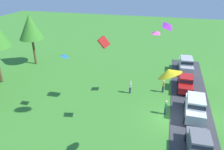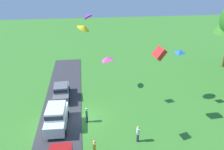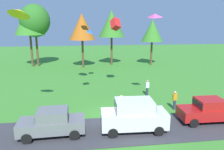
{
  "view_description": "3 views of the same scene",
  "coord_description": "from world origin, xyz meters",
  "px_view_note": "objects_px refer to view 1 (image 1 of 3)",
  "views": [
    {
      "loc": [
        -19.76,
        1.0,
        13.96
      ],
      "look_at": [
        1.11,
        6.54,
        3.86
      ],
      "focal_mm": 35.0,
      "sensor_mm": 36.0,
      "label": 1
    },
    {
      "loc": [
        19.69,
        0.53,
        14.04
      ],
      "look_at": [
        1.06,
        3.09,
        5.37
      ],
      "focal_mm": 35.0,
      "sensor_mm": 36.0,
      "label": 2
    },
    {
      "loc": [
        -2.19,
        -16.44,
        7.51
      ],
      "look_at": [
        0.56,
        4.62,
        2.47
      ],
      "focal_mm": 35.0,
      "sensor_mm": 36.0,
      "label": 3
    }
  ],
  "objects_px": {
    "person_beside_suv": "(130,87)",
    "kite_diamond_mid_center": "(157,32)",
    "car_suv_mid_row": "(195,106)",
    "person_watching_sky": "(163,86)",
    "kite_diamond_high_left": "(169,26)",
    "tree_lone_near": "(30,27)",
    "car_suv_by_flagpole": "(186,64)",
    "car_sedan_near_entrance": "(186,82)",
    "car_sedan_far_end": "(199,145)",
    "kite_diamond_over_trees": "(65,56)",
    "kite_box_trailing_tail": "(104,42)",
    "person_on_lawn": "(166,107)",
    "kite_delta_high_right": "(169,72)"
  },
  "relations": [
    {
      "from": "car_suv_mid_row",
      "to": "kite_diamond_over_trees",
      "type": "bearing_deg",
      "value": 100.63
    },
    {
      "from": "kite_diamond_high_left",
      "to": "tree_lone_near",
      "type": "bearing_deg",
      "value": 59.2
    },
    {
      "from": "car_sedan_far_end",
      "to": "kite_box_trailing_tail",
      "type": "height_order",
      "value": "kite_box_trailing_tail"
    },
    {
      "from": "car_sedan_far_end",
      "to": "kite_diamond_mid_center",
      "type": "xyz_separation_m",
      "value": [
        8.41,
        4.75,
        7.11
      ]
    },
    {
      "from": "car_suv_mid_row",
      "to": "kite_diamond_high_left",
      "type": "distance_m",
      "value": 10.36
    },
    {
      "from": "person_watching_sky",
      "to": "tree_lone_near",
      "type": "xyz_separation_m",
      "value": [
        4.49,
        21.32,
        5.34
      ]
    },
    {
      "from": "kite_diamond_over_trees",
      "to": "kite_box_trailing_tail",
      "type": "relative_size",
      "value": 0.87
    },
    {
      "from": "kite_diamond_high_left",
      "to": "kite_diamond_mid_center",
      "type": "xyz_separation_m",
      "value": [
        6.45,
        1.24,
        -2.16
      ]
    },
    {
      "from": "car_suv_by_flagpole",
      "to": "person_watching_sky",
      "type": "xyz_separation_m",
      "value": [
        -7.42,
        2.99,
        -0.42
      ]
    },
    {
      "from": "person_watching_sky",
      "to": "car_suv_by_flagpole",
      "type": "bearing_deg",
      "value": -21.97
    },
    {
      "from": "kite_diamond_high_left",
      "to": "kite_diamond_mid_center",
      "type": "relative_size",
      "value": 0.85
    },
    {
      "from": "car_suv_mid_row",
      "to": "person_watching_sky",
      "type": "distance_m",
      "value": 5.71
    },
    {
      "from": "car_suv_by_flagpole",
      "to": "kite_diamond_over_trees",
      "type": "bearing_deg",
      "value": 138.58
    },
    {
      "from": "car_suv_mid_row",
      "to": "person_watching_sky",
      "type": "bearing_deg",
      "value": 37.65
    },
    {
      "from": "car_suv_mid_row",
      "to": "person_watching_sky",
      "type": "height_order",
      "value": "car_suv_mid_row"
    },
    {
      "from": "kite_diamond_over_trees",
      "to": "kite_box_trailing_tail",
      "type": "xyz_separation_m",
      "value": [
        2.59,
        -3.21,
        0.87
      ]
    },
    {
      "from": "car_sedan_near_entrance",
      "to": "kite_diamond_over_trees",
      "type": "bearing_deg",
      "value": 124.25
    },
    {
      "from": "car_sedan_near_entrance",
      "to": "kite_box_trailing_tail",
      "type": "height_order",
      "value": "kite_box_trailing_tail"
    },
    {
      "from": "kite_diamond_high_left",
      "to": "person_on_lawn",
      "type": "bearing_deg",
      "value": -10.01
    },
    {
      "from": "car_suv_mid_row",
      "to": "car_suv_by_flagpole",
      "type": "height_order",
      "value": "same"
    },
    {
      "from": "car_suv_mid_row",
      "to": "kite_diamond_mid_center",
      "type": "xyz_separation_m",
      "value": [
        2.79,
        4.8,
        6.86
      ]
    },
    {
      "from": "person_on_lawn",
      "to": "tree_lone_near",
      "type": "height_order",
      "value": "tree_lone_near"
    },
    {
      "from": "car_sedan_far_end",
      "to": "car_suv_by_flagpole",
      "type": "distance_m",
      "value": 17.55
    },
    {
      "from": "car_suv_by_flagpole",
      "to": "kite_box_trailing_tail",
      "type": "relative_size",
      "value": 4.29
    },
    {
      "from": "person_beside_suv",
      "to": "person_watching_sky",
      "type": "distance_m",
      "value": 4.25
    },
    {
      "from": "car_suv_by_flagpole",
      "to": "tree_lone_near",
      "type": "distance_m",
      "value": 24.98
    },
    {
      "from": "person_watching_sky",
      "to": "car_sedan_far_end",
      "type": "bearing_deg",
      "value": -161.29
    },
    {
      "from": "tree_lone_near",
      "to": "kite_delta_high_right",
      "type": "xyz_separation_m",
      "value": [
        -16.93,
        -21.57,
        2.09
      ]
    },
    {
      "from": "car_suv_mid_row",
      "to": "kite_diamond_high_left",
      "type": "bearing_deg",
      "value": 135.83
    },
    {
      "from": "car_suv_mid_row",
      "to": "car_suv_by_flagpole",
      "type": "relative_size",
      "value": 1.0
    },
    {
      "from": "car_suv_mid_row",
      "to": "tree_lone_near",
      "type": "height_order",
      "value": "tree_lone_near"
    },
    {
      "from": "car_sedan_far_end",
      "to": "person_on_lawn",
      "type": "height_order",
      "value": "car_sedan_far_end"
    },
    {
      "from": "car_suv_by_flagpole",
      "to": "tree_lone_near",
      "type": "relative_size",
      "value": 0.57
    },
    {
      "from": "person_on_lawn",
      "to": "kite_box_trailing_tail",
      "type": "height_order",
      "value": "kite_box_trailing_tail"
    },
    {
      "from": "person_watching_sky",
      "to": "kite_box_trailing_tail",
      "type": "height_order",
      "value": "kite_box_trailing_tail"
    },
    {
      "from": "car_sedan_far_end",
      "to": "car_suv_mid_row",
      "type": "height_order",
      "value": "car_suv_mid_row"
    },
    {
      "from": "person_watching_sky",
      "to": "kite_diamond_mid_center",
      "type": "relative_size",
      "value": 1.71
    },
    {
      "from": "car_sedan_far_end",
      "to": "car_sedan_near_entrance",
      "type": "bearing_deg",
      "value": 3.23
    },
    {
      "from": "car_suv_mid_row",
      "to": "person_beside_suv",
      "type": "xyz_separation_m",
      "value": [
        3.19,
        7.52,
        -0.42
      ]
    },
    {
      "from": "kite_box_trailing_tail",
      "to": "person_beside_suv",
      "type": "bearing_deg",
      "value": -38.78
    },
    {
      "from": "person_beside_suv",
      "to": "kite_diamond_mid_center",
      "type": "distance_m",
      "value": 7.78
    },
    {
      "from": "car_sedan_far_end",
      "to": "car_sedan_near_entrance",
      "type": "relative_size",
      "value": 1.01
    },
    {
      "from": "person_on_lawn",
      "to": "person_watching_sky",
      "type": "distance_m",
      "value": 4.92
    },
    {
      "from": "person_beside_suv",
      "to": "kite_diamond_high_left",
      "type": "bearing_deg",
      "value": -150.02
    },
    {
      "from": "car_suv_mid_row",
      "to": "person_on_lawn",
      "type": "height_order",
      "value": "car_suv_mid_row"
    },
    {
      "from": "tree_lone_near",
      "to": "kite_diamond_over_trees",
      "type": "distance_m",
      "value": 16.33
    },
    {
      "from": "person_beside_suv",
      "to": "kite_diamond_over_trees",
      "type": "distance_m",
      "value": 9.82
    },
    {
      "from": "car_sedan_near_entrance",
      "to": "person_beside_suv",
      "type": "distance_m",
      "value": 7.38
    },
    {
      "from": "car_suv_mid_row",
      "to": "tree_lone_near",
      "type": "distance_m",
      "value": 26.84
    },
    {
      "from": "tree_lone_near",
      "to": "car_sedan_near_entrance",
      "type": "bearing_deg",
      "value": -97.02
    }
  ]
}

